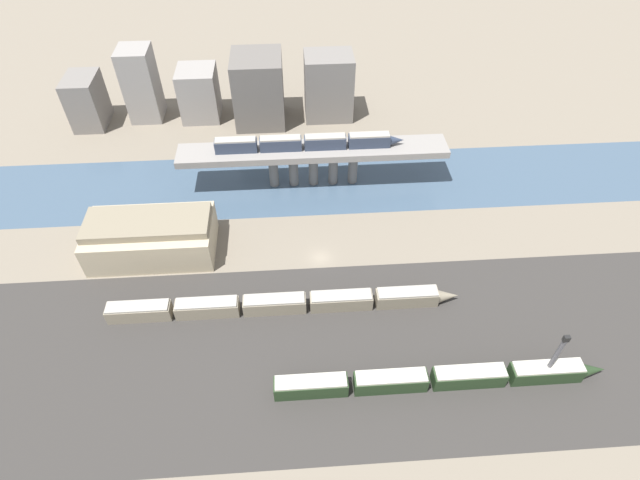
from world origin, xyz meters
TOP-DOWN VIEW (x-y plane):
  - ground_plane at (0.00, 0.00)m, footprint 400.00×400.00m
  - railbed_yard at (0.00, -24.00)m, footprint 280.00×42.00m
  - river_water at (0.00, 26.52)m, footprint 320.00×25.12m
  - bridge at (-0.00, 26.52)m, footprint 66.16×8.20m
  - train_on_bridge at (-1.22, 26.52)m, footprint 45.74×2.66m
  - train_yard_near at (18.72, -31.95)m, footprint 59.13×3.06m
  - train_yard_mid at (-8.43, -13.63)m, footprint 69.94×3.09m
  - warehouse_building at (-36.70, 4.67)m, footprint 26.91×14.49m
  - signal_tower at (38.00, -31.92)m, footprint 1.00×0.79m
  - city_block_far_left at (-63.74, 59.31)m, footprint 8.72×12.41m
  - city_block_left at (-47.92, 62.07)m, footprint 8.94×9.84m
  - city_block_center at (-31.68, 61.24)m, footprint 10.90×11.48m
  - city_block_right at (-13.96, 58.00)m, footprint 14.17×15.23m
  - city_block_far_right at (6.38, 59.32)m, footprint 13.88×11.10m

SIDE VIEW (x-z plane):
  - ground_plane at x=0.00m, z-range 0.00..0.00m
  - river_water at x=0.00m, z-range 0.00..0.01m
  - railbed_yard at x=0.00m, z-range 0.00..0.01m
  - train_yard_mid at x=-8.43m, z-range -0.04..3.64m
  - train_yard_near at x=18.72m, z-range -0.04..3.76m
  - warehouse_building at x=-36.70m, z-range -0.23..9.16m
  - signal_tower at x=38.00m, z-range 0.06..12.93m
  - city_block_far_left at x=-63.74m, z-range 0.00..14.60m
  - city_block_center at x=-31.68m, z-range 0.00..14.94m
  - bridge at x=0.00m, z-range 3.38..14.12m
  - city_block_far_right at x=6.38m, z-range 0.00..18.89m
  - city_block_right at x=-13.96m, z-range 0.00..19.76m
  - city_block_left at x=-47.92m, z-range 0.00..21.10m
  - train_on_bridge at x=-1.22m, z-range 10.71..14.11m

